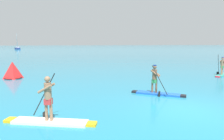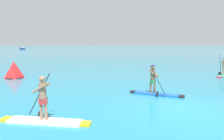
{
  "view_description": "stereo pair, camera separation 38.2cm",
  "coord_description": "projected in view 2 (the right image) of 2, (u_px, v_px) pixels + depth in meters",
  "views": [
    {
      "loc": [
        -5.07,
        -8.03,
        2.97
      ],
      "look_at": [
        -1.85,
        7.93,
        0.79
      ],
      "focal_mm": 32.93,
      "sensor_mm": 36.0,
      "label": 1
    },
    {
      "loc": [
        -4.69,
        -8.1,
        2.97
      ],
      "look_at": [
        -1.85,
        7.93,
        0.79
      ],
      "focal_mm": 32.93,
      "sensor_mm": 36.0,
      "label": 2
    }
  ],
  "objects": [
    {
      "name": "race_marker_buoy",
      "position": [
        14.0,
        71.0,
        17.25
      ],
      "size": [
        1.46,
        1.46,
        1.41
      ],
      "color": "red",
      "rests_on": "ground"
    },
    {
      "name": "sailboat_left_horizon",
      "position": [
        22.0,
        47.0,
        91.46
      ],
      "size": [
        3.69,
        6.35,
        6.95
      ],
      "rotation": [
        0.0,
        0.0,
        1.96
      ],
      "color": "navy",
      "rests_on": "ground"
    },
    {
      "name": "ground",
      "position": [
        184.0,
        110.0,
        9.11
      ],
      "size": [
        440.0,
        440.0,
        0.0
      ],
      "primitive_type": "plane",
      "color": "teal"
    },
    {
      "name": "paddleboarder_near_left",
      "position": [
        44.0,
        113.0,
        7.63
      ],
      "size": [
        3.43,
        1.47,
        1.86
      ],
      "rotation": [
        0.0,
        0.0,
        2.82
      ],
      "color": "white",
      "rests_on": "ground"
    },
    {
      "name": "paddleboarder_far_right",
      "position": [
        224.0,
        71.0,
        18.47
      ],
      "size": [
        2.76,
        2.2,
        1.97
      ],
      "rotation": [
        0.0,
        0.0,
        0.64
      ],
      "color": "teal",
      "rests_on": "ground"
    },
    {
      "name": "paddleboarder_mid_center",
      "position": [
        155.0,
        88.0,
        11.7
      ],
      "size": [
        2.77,
        1.97,
        1.77
      ],
      "rotation": [
        0.0,
        0.0,
        -0.57
      ],
      "color": "blue",
      "rests_on": "ground"
    }
  ]
}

